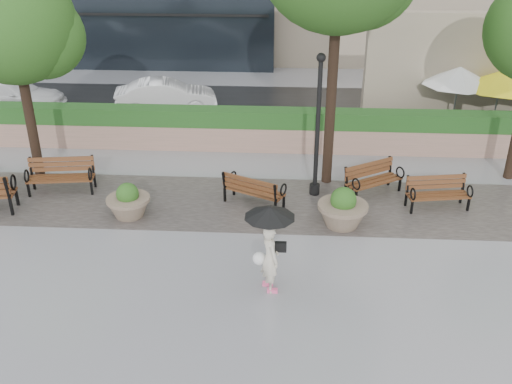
# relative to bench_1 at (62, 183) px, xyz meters

# --- Properties ---
(ground) EXTENTS (100.00, 100.00, 0.00)m
(ground) POSITION_rel_bench_1_xyz_m (4.45, -3.39, -0.29)
(ground) COLOR gray
(ground) RESTS_ON ground
(cobble_strip) EXTENTS (28.00, 3.20, 0.01)m
(cobble_strip) POSITION_rel_bench_1_xyz_m (4.45, -0.39, -0.28)
(cobble_strip) COLOR #383330
(cobble_strip) RESTS_ON ground
(hedge_wall) EXTENTS (24.00, 0.80, 1.35)m
(hedge_wall) POSITION_rel_bench_1_xyz_m (4.45, 3.61, 0.38)
(hedge_wall) COLOR tan
(hedge_wall) RESTS_ON ground
(cafe_wall) EXTENTS (10.00, 0.60, 4.00)m
(cafe_wall) POSITION_rel_bench_1_xyz_m (13.95, 6.61, 1.71)
(cafe_wall) COLOR tan
(cafe_wall) RESTS_ON ground
(cafe_hedge) EXTENTS (8.00, 0.50, 0.90)m
(cafe_hedge) POSITION_rel_bench_1_xyz_m (13.45, 4.41, 0.16)
(cafe_hedge) COLOR #1A4E1C
(cafe_hedge) RESTS_ON ground
(asphalt_street) EXTENTS (40.00, 7.00, 0.00)m
(asphalt_street) POSITION_rel_bench_1_xyz_m (4.45, 7.61, -0.28)
(asphalt_street) COLOR black
(asphalt_street) RESTS_ON ground
(bench_1) EXTENTS (1.87, 0.96, 0.96)m
(bench_1) POSITION_rel_bench_1_xyz_m (0.00, 0.00, 0.00)
(bench_1) COLOR brown
(bench_1) RESTS_ON ground
(bench_2) EXTENTS (1.75, 1.32, 0.88)m
(bench_2) POSITION_rel_bench_1_xyz_m (5.39, -0.47, -0.02)
(bench_2) COLOR brown
(bench_2) RESTS_ON ground
(bench_3) EXTENTS (1.71, 1.43, 0.88)m
(bench_3) POSITION_rel_bench_1_xyz_m (8.65, 0.40, -0.02)
(bench_3) COLOR brown
(bench_3) RESTS_ON ground
(bench_4) EXTENTS (1.69, 0.90, 0.86)m
(bench_4) POSITION_rel_bench_1_xyz_m (10.23, -0.37, -0.03)
(bench_4) COLOR brown
(bench_4) RESTS_ON ground
(planter_left) EXTENTS (1.11, 1.11, 0.93)m
(planter_left) POSITION_rel_bench_1_xyz_m (2.23, -1.29, 0.08)
(planter_left) COLOR #7F6B56
(planter_left) RESTS_ON ground
(planter_right) EXTENTS (1.25, 1.25, 1.04)m
(planter_right) POSITION_rel_bench_1_xyz_m (7.66, -1.45, 0.12)
(planter_right) COLOR #7F6B56
(planter_right) RESTS_ON ground
(lamppost) EXTENTS (0.28, 0.28, 3.92)m
(lamppost) POSITION_rel_bench_1_xyz_m (7.04, 0.30, 1.44)
(lamppost) COLOR black
(lamppost) RESTS_ON ground
(tree_0) EXTENTS (3.38, 3.27, 6.13)m
(tree_0) POSITION_rel_bench_1_xyz_m (-0.85, 0.94, 4.08)
(tree_0) COLOR black
(tree_0) RESTS_ON ground
(patio_umb_white) EXTENTS (2.50, 2.50, 2.30)m
(patio_umb_white) POSITION_rel_bench_1_xyz_m (12.09, 5.73, 1.70)
(patio_umb_white) COLOR black
(patio_umb_white) RESTS_ON ground
(patio_umb_yellow_a) EXTENTS (2.50, 2.50, 2.30)m
(patio_umb_yellow_a) POSITION_rel_bench_1_xyz_m (13.35, 5.29, 1.70)
(patio_umb_yellow_a) COLOR black
(patio_umb_yellow_a) RESTS_ON ground
(car_left) EXTENTS (4.36, 1.89, 1.25)m
(car_left) POSITION_rel_bench_1_xyz_m (-4.62, 7.05, 0.34)
(car_left) COLOR white
(car_left) RESTS_ON ground
(car_right) EXTENTS (4.08, 2.10, 1.28)m
(car_right) POSITION_rel_bench_1_xyz_m (1.47, 7.25, 0.35)
(car_right) COLOR white
(car_right) RESTS_ON ground
(pedestrian) EXTENTS (1.03, 1.03, 1.89)m
(pedestrian) POSITION_rel_bench_1_xyz_m (5.96, -4.20, 0.87)
(pedestrian) COLOR beige
(pedestrian) RESTS_ON ground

